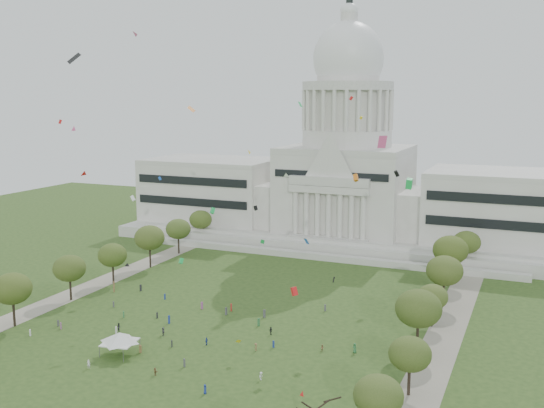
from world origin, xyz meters
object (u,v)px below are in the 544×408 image
at_px(big_bare_tree, 317,406).
at_px(person_0, 355,348).
at_px(capitol, 346,180).
at_px(event_tent, 120,337).

bearing_deg(big_bare_tree, person_0, 97.98).
relative_size(capitol, big_bare_tree, 12.50).
distance_m(capitol, person_0, 108.00).
bearing_deg(person_0, big_bare_tree, -60.49).
distance_m(capitol, big_bare_tree, 147.23).
xyz_separation_m(capitol, big_bare_tree, (38.00, -141.59, -13.62)).
bearing_deg(capitol, event_tent, -95.53).
bearing_deg(event_tent, big_bare_tree, -22.86).
distance_m(capitol, event_tent, 122.61).
bearing_deg(event_tent, capitol, 84.47).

